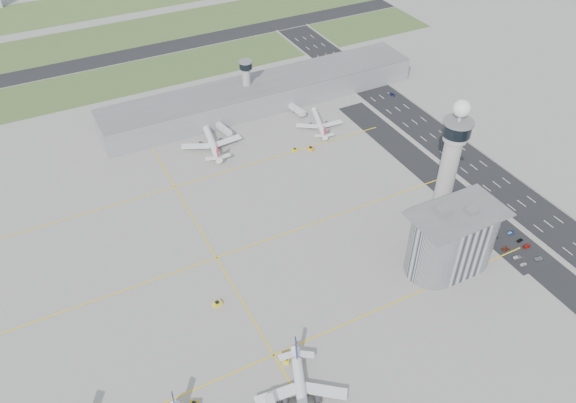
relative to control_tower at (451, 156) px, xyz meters
name	(u,v)px	position (x,y,z in m)	size (l,w,h in m)	color
ground	(324,271)	(-72.00, -8.00, -35.04)	(1000.00, 1000.00, 0.00)	#9F9C94
grass_strip_0	(141,75)	(-92.00, 217.00, -35.00)	(480.00, 50.00, 0.08)	#405C2B
grass_strip_1	(115,37)	(-92.00, 292.00, -35.00)	(480.00, 60.00, 0.08)	#485A2B
grass_strip_2	(93,5)	(-92.00, 372.00, -35.00)	(480.00, 70.00, 0.08)	#537035
runway	(127,55)	(-92.00, 254.00, -34.98)	(480.00, 22.00, 0.10)	black
highway	(513,197)	(43.00, -8.00, -34.99)	(28.00, 500.00, 0.10)	black
barrier_left	(493,204)	(29.00, -8.00, -34.44)	(0.60, 500.00, 1.20)	#9E9E99
barrier_right	(533,188)	(57.00, -8.00, -34.44)	(0.60, 500.00, 1.20)	#9E9E99
landside_road	(490,223)	(18.00, -18.00, -35.00)	(18.00, 260.00, 0.08)	black
parking_lot	(505,239)	(16.00, -30.00, -34.99)	(20.00, 44.00, 0.10)	black
taxiway_line_h_0	(274,355)	(-112.00, -38.00, -35.04)	(260.00, 0.60, 0.01)	yellow
taxiway_line_h_1	(216,258)	(-112.00, 22.00, -35.04)	(260.00, 0.60, 0.01)	yellow
taxiway_line_h_2	(175,187)	(-112.00, 82.00, -35.04)	(260.00, 0.60, 0.01)	yellow
taxiway_line_v	(216,258)	(-112.00, 22.00, -35.04)	(0.60, 260.00, 0.01)	yellow
control_tower	(451,156)	(0.00, 0.00, 0.00)	(14.00, 14.00, 64.50)	#ADAAA5
secondary_tower	(246,80)	(-42.00, 142.00, -16.24)	(8.60, 8.60, 31.90)	#ADAAA5
admin_building	(452,239)	(-20.01, -30.00, -19.74)	(42.00, 24.00, 33.50)	#B2B2B7
terminal_pier	(263,94)	(-32.00, 140.00, -27.14)	(210.00, 32.00, 15.80)	gray
airplane_near_c	(302,392)	(-111.78, -60.17, -29.39)	(40.36, 34.31, 11.30)	white
airplane_far_a	(211,137)	(-79.80, 109.76, -29.07)	(42.63, 36.24, 11.94)	white
airplane_far_b	(319,120)	(-13.03, 98.86, -30.16)	(34.89, 29.66, 9.77)	white
jet_bridge_far_0	(218,126)	(-70.00, 124.00, -32.19)	(14.00, 3.00, 5.70)	silver
jet_bridge_far_1	(290,107)	(-20.00, 124.00, -32.19)	(14.00, 3.00, 5.70)	silver
tug_2	(286,359)	(-108.81, -42.59, -34.06)	(2.32, 3.38, 1.96)	yellow
tug_3	(217,303)	(-122.12, -4.40, -34.01)	(2.43, 3.54, 2.06)	yellow
tug_4	(295,149)	(-38.62, 82.71, -34.22)	(1.95, 2.84, 1.65)	yellow
tug_5	(311,148)	(-30.04, 79.18, -34.00)	(2.46, 3.57, 2.08)	orange
car_lot_0	(523,264)	(10.83, -46.91, -34.46)	(1.37, 3.40, 1.16)	silver
car_lot_1	(517,257)	(11.57, -42.35, -34.39)	(1.38, 3.97, 1.31)	gray
car_lot_2	(506,249)	(10.97, -35.63, -34.47)	(1.90, 4.12, 1.14)	maroon
car_lot_3	(494,237)	(11.46, -27.27, -34.39)	(1.81, 4.46, 1.29)	black
car_lot_4	(478,226)	(10.38, -17.51, -34.41)	(1.50, 3.72, 1.27)	navy
car_lot_5	(472,220)	(11.02, -12.74, -34.45)	(1.25, 3.58, 1.18)	silver
car_lot_6	(539,258)	(19.94, -47.46, -34.48)	(1.86, 4.02, 1.12)	#97989D
car_lot_7	(527,246)	(21.19, -38.98, -34.40)	(1.79, 4.41, 1.28)	#AF1710
car_lot_8	(520,240)	(21.18, -34.46, -34.45)	(1.40, 3.47, 1.18)	black
car_lot_9	(511,233)	(21.42, -28.56, -34.39)	(1.38, 3.94, 1.30)	navy
car_lot_10	(496,221)	(20.88, -18.79, -34.40)	(2.12, 4.61, 1.28)	silver
car_lot_11	(491,217)	(20.83, -15.39, -34.39)	(1.81, 4.46, 1.30)	slate
car_hw_1	(462,158)	(42.39, 31.48, -34.42)	(1.31, 3.74, 1.23)	black
car_hw_2	(392,95)	(50.63, 110.55, -34.42)	(2.04, 4.43, 1.23)	navy
car_hw_4	(327,64)	(35.17, 170.65, -34.47)	(1.34, 3.34, 1.14)	gray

